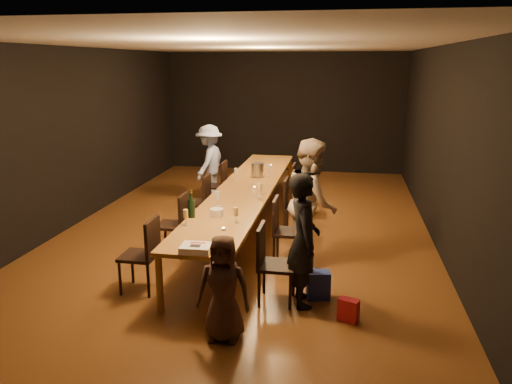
% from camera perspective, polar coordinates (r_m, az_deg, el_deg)
% --- Properties ---
extents(ground, '(10.00, 10.00, 0.00)m').
position_cam_1_polar(ground, '(8.36, -1.15, -4.52)').
color(ground, '#482612').
rests_on(ground, ground).
extents(room_shell, '(6.04, 10.04, 3.02)m').
position_cam_1_polar(room_shell, '(7.93, -1.23, 9.82)').
color(room_shell, black).
rests_on(room_shell, ground).
extents(table, '(0.90, 6.00, 0.75)m').
position_cam_1_polar(table, '(8.16, -1.18, 0.14)').
color(table, olive).
rests_on(table, ground).
extents(chair_right_0, '(0.42, 0.42, 0.93)m').
position_cam_1_polar(chair_right_0, '(5.85, 2.41, -8.28)').
color(chair_right_0, black).
rests_on(chair_right_0, ground).
extents(chair_right_1, '(0.42, 0.42, 0.93)m').
position_cam_1_polar(chair_right_1, '(6.96, 3.77, -4.48)').
color(chair_right_1, black).
rests_on(chair_right_1, ground).
extents(chair_right_2, '(0.42, 0.42, 0.93)m').
position_cam_1_polar(chair_right_2, '(8.10, 4.74, -1.74)').
color(chair_right_2, black).
rests_on(chair_right_2, ground).
extents(chair_right_3, '(0.42, 0.42, 0.93)m').
position_cam_1_polar(chair_right_3, '(9.26, 5.47, 0.32)').
color(chair_right_3, black).
rests_on(chair_right_3, ground).
extents(chair_left_0, '(0.42, 0.42, 0.93)m').
position_cam_1_polar(chair_left_0, '(6.29, -13.24, -7.00)').
color(chair_left_0, black).
rests_on(chair_left_0, ground).
extents(chair_left_1, '(0.42, 0.42, 0.93)m').
position_cam_1_polar(chair_left_1, '(7.34, -9.57, -3.66)').
color(chair_left_1, black).
rests_on(chair_left_1, ground).
extents(chair_left_2, '(0.42, 0.42, 0.93)m').
position_cam_1_polar(chair_left_2, '(8.42, -6.85, -1.16)').
color(chair_left_2, black).
rests_on(chair_left_2, ground).
extents(chair_left_3, '(0.42, 0.42, 0.93)m').
position_cam_1_polar(chair_left_3, '(9.54, -4.76, 0.77)').
color(chair_left_3, black).
rests_on(chair_left_3, ground).
extents(woman_birthday, '(0.50, 0.64, 1.56)m').
position_cam_1_polar(woman_birthday, '(5.72, 5.45, -5.49)').
color(woman_birthday, black).
rests_on(woman_birthday, ground).
extents(woman_tan, '(0.79, 0.95, 1.76)m').
position_cam_1_polar(woman_tan, '(6.88, 6.37, -1.16)').
color(woman_tan, '#C9B097').
rests_on(woman_tan, ground).
extents(man_blue, '(0.69, 1.05, 1.52)m').
position_cam_1_polar(man_blue, '(10.26, -5.34, 3.43)').
color(man_blue, '#94ABE5').
rests_on(man_blue, ground).
extents(child, '(0.55, 0.37, 1.11)m').
position_cam_1_polar(child, '(5.08, -3.75, -10.91)').
color(child, '#3B2721').
rests_on(child, ground).
extents(gift_bag_red, '(0.25, 0.19, 0.26)m').
position_cam_1_polar(gift_bag_red, '(5.66, 10.52, -13.13)').
color(gift_bag_red, red).
rests_on(gift_bag_red, ground).
extents(gift_bag_blue, '(0.30, 0.23, 0.34)m').
position_cam_1_polar(gift_bag_blue, '(6.08, 7.13, -10.50)').
color(gift_bag_blue, '#233498').
rests_on(gift_bag_blue, ground).
extents(birthday_cake, '(0.34, 0.28, 0.08)m').
position_cam_1_polar(birthday_cake, '(5.47, -6.86, -6.40)').
color(birthday_cake, white).
rests_on(birthday_cake, table).
extents(plate_stack, '(0.23, 0.23, 0.10)m').
position_cam_1_polar(plate_stack, '(6.66, -4.51, -2.35)').
color(plate_stack, white).
rests_on(plate_stack, table).
extents(champagne_bottle, '(0.09, 0.09, 0.38)m').
position_cam_1_polar(champagne_bottle, '(6.61, -7.40, -1.33)').
color(champagne_bottle, black).
rests_on(champagne_bottle, table).
extents(ice_bucket, '(0.24, 0.24, 0.24)m').
position_cam_1_polar(ice_bucket, '(8.95, 0.17, 2.56)').
color(ice_bucket, '#B7B6BB').
rests_on(ice_bucket, table).
extents(wineglass_0, '(0.06, 0.06, 0.21)m').
position_cam_1_polar(wineglass_0, '(6.32, -8.02, -2.89)').
color(wineglass_0, beige).
rests_on(wineglass_0, table).
extents(wineglass_1, '(0.06, 0.06, 0.21)m').
position_cam_1_polar(wineglass_1, '(6.36, -2.34, -2.66)').
color(wineglass_1, beige).
rests_on(wineglass_1, table).
extents(wineglass_2, '(0.06, 0.06, 0.21)m').
position_cam_1_polar(wineglass_2, '(7.13, -4.40, -0.77)').
color(wineglass_2, silver).
rests_on(wineglass_2, table).
extents(wineglass_3, '(0.06, 0.06, 0.21)m').
position_cam_1_polar(wineglass_3, '(7.61, 0.44, 0.26)').
color(wineglass_3, beige).
rests_on(wineglass_3, table).
extents(wineglass_4, '(0.06, 0.06, 0.21)m').
position_cam_1_polar(wineglass_4, '(8.70, -2.30, 2.08)').
color(wineglass_4, silver).
rests_on(wineglass_4, table).
extents(wineglass_5, '(0.06, 0.06, 0.21)m').
position_cam_1_polar(wineglass_5, '(9.04, 1.50, 2.56)').
color(wineglass_5, silver).
rests_on(wineglass_5, table).
extents(tealight_near, '(0.05, 0.05, 0.03)m').
position_cam_1_polar(tealight_near, '(6.11, -3.75, -4.26)').
color(tealight_near, '#B2B7B2').
rests_on(tealight_near, table).
extents(tealight_mid, '(0.05, 0.05, 0.03)m').
position_cam_1_polar(tealight_mid, '(8.09, -0.17, 0.49)').
color(tealight_mid, '#B2B7B2').
rests_on(tealight_mid, table).
extents(tealight_far, '(0.05, 0.05, 0.03)m').
position_cam_1_polar(tealight_far, '(9.82, 1.72, 3.01)').
color(tealight_far, '#B2B7B2').
rests_on(tealight_far, table).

